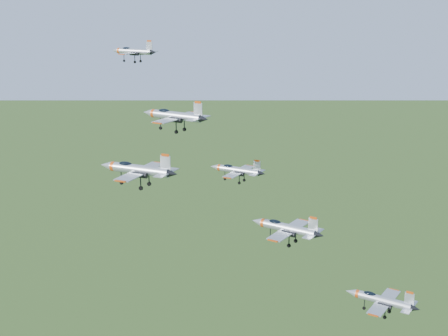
% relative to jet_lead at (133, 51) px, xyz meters
% --- Properties ---
extents(jet_lead, '(10.78, 9.02, 2.89)m').
position_rel_jet_lead_xyz_m(jet_lead, '(0.00, 0.00, 0.00)').
color(jet_lead, '#A6ABB3').
extents(jet_left_high, '(13.89, 11.71, 3.74)m').
position_rel_jet_lead_xyz_m(jet_left_high, '(14.30, -13.67, -9.73)').
color(jet_left_high, '#A6ABB3').
extents(jet_right_high, '(13.99, 11.62, 3.74)m').
position_rel_jet_lead_xyz_m(jet_right_high, '(14.42, -29.12, -15.48)').
color(jet_right_high, '#A6ABB3').
extents(jet_left_low, '(11.81, 9.89, 3.16)m').
position_rel_jet_lead_xyz_m(jet_left_low, '(22.80, -3.54, -21.64)').
color(jet_left_low, '#A6ABB3').
extents(jet_right_low, '(13.28, 11.26, 3.60)m').
position_rel_jet_lead_xyz_m(jet_right_low, '(36.07, -18.77, -26.36)').
color(jet_right_low, '#A6ABB3').
extents(jet_trail, '(12.57, 10.64, 3.40)m').
position_rel_jet_lead_xyz_m(jet_trail, '(52.00, -16.98, -37.79)').
color(jet_trail, '#A6ABB3').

